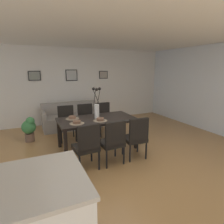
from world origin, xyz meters
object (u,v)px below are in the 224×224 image
object	(u,v)px
dining_chair_near_right	(67,121)
framed_picture_right	(103,75)
dining_chair_mid_left	(136,136)
dining_table	(97,121)
framed_picture_left	(34,76)
centerpiece_vase	(97,107)
sofa	(72,119)
dining_chair_near_left	(87,145)
bowl_near_right	(72,117)
bowl_far_left	(100,119)
framed_picture_center	(72,75)
dining_chair_far_left	(113,140)
bowl_near_left	(77,122)
dining_chair_far_right	(86,119)
dining_chair_mid_right	(104,117)
potted_plant	(29,128)

from	to	relation	value
dining_chair_near_right	framed_picture_right	world-z (taller)	framed_picture_right
dining_chair_near_right	dining_chair_mid_left	size ratio (longest dim) A/B	1.00
dining_table	framed_picture_left	world-z (taller)	framed_picture_left
centerpiece_vase	sofa	bearing A→B (deg)	96.02
dining_chair_near_left	bowl_near_right	xyz separation A→B (m)	(-0.01, 1.10, 0.27)
bowl_near_right	bowl_far_left	world-z (taller)	same
dining_table	dining_chair_near_right	xyz separation A→B (m)	(-0.56, 0.87, -0.15)
dining_chair_near_right	framed_picture_center	size ratio (longest dim) A/B	2.30
bowl_near_right	dining_chair_mid_left	bearing A→B (deg)	-45.05
dining_chair_far_left	dining_chair_mid_left	world-z (taller)	same
dining_chair_mid_left	bowl_near_left	size ratio (longest dim) A/B	5.41
dining_chair_far_right	framed_picture_left	world-z (taller)	framed_picture_left
bowl_near_right	framed_picture_left	distance (m)	2.55
dining_chair_near_right	dining_chair_mid_right	bearing A→B (deg)	0.23
dining_chair_far_right	framed_picture_center	distance (m)	2.00
dining_chair_near_left	dining_chair_near_right	bearing A→B (deg)	91.00
sofa	framed_picture_center	distance (m)	1.54
bowl_far_left	dining_table	bearing A→B (deg)	90.00
dining_chair_far_right	framed_picture_left	distance (m)	2.33
dining_table	framed_picture_right	world-z (taller)	framed_picture_right
dining_chair_near_left	bowl_far_left	bearing A→B (deg)	51.70
bowl_near_right	framed_picture_left	world-z (taller)	framed_picture_left
dining_chair_mid_left	framed_picture_center	world-z (taller)	framed_picture_center
dining_table	sofa	world-z (taller)	sofa
dining_table	dining_chair_far_right	bearing A→B (deg)	90.10
dining_chair_far_right	potted_plant	distance (m)	1.52
dining_chair_mid_right	framed_picture_center	distance (m)	2.08
dining_chair_mid_right	bowl_near_right	distance (m)	1.28
framed_picture_left	dining_chair_mid_left	bearing A→B (deg)	-62.78
dining_chair_far_right	bowl_near_right	xyz separation A→B (m)	(-0.54, -0.67, 0.27)
dining_chair_near_right	bowl_far_left	size ratio (longest dim) A/B	5.41
dining_chair_near_left	centerpiece_vase	distance (m)	1.15
framed_picture_center	dining_chair_near_right	bearing A→B (deg)	-108.68
dining_chair_mid_right	centerpiece_vase	distance (m)	1.14
dining_chair_far_right	sofa	xyz separation A→B (m)	(-0.20, 1.02, -0.23)
dining_chair_far_left	dining_chair_mid_right	world-z (taller)	same
dining_chair_near_right	bowl_far_left	bearing A→B (deg)	-62.99
framed_picture_right	sofa	bearing A→B (deg)	-156.52
dining_chair_near_left	dining_chair_near_right	world-z (taller)	same
dining_chair_mid_right	framed_picture_right	size ratio (longest dim) A/B	2.75
dining_table	framed_picture_left	bearing A→B (deg)	115.35
sofa	framed_picture_center	world-z (taller)	framed_picture_center
bowl_near_right	dining_table	bearing A→B (deg)	-22.06
dining_chair_mid_left	sofa	world-z (taller)	dining_chair_mid_left
dining_chair_far_left	framed_picture_center	xyz separation A→B (m)	(-0.01, 3.41, 1.17)
dining_chair_far_right	bowl_far_left	bearing A→B (deg)	-89.92
dining_chair_far_right	framed_picture_left	bearing A→B (deg)	126.21
dining_chair_mid_left	sofa	size ratio (longest dim) A/B	0.50
centerpiece_vase	sofa	world-z (taller)	centerpiece_vase
bowl_far_left	framed_picture_left	bearing A→B (deg)	113.56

